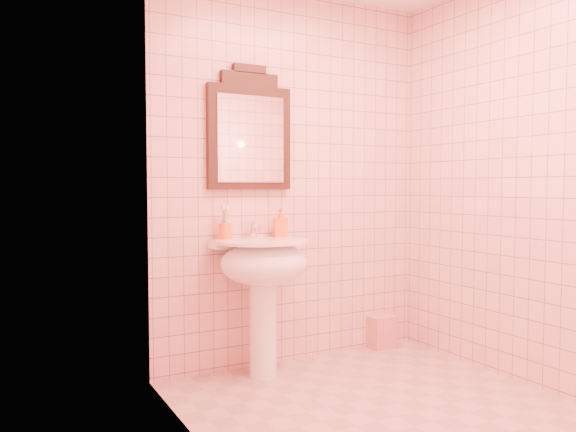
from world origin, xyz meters
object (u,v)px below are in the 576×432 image
toothbrush_cup (225,231)px  pedestal_sink (263,272)px  mirror (250,132)px  towel (382,332)px  soap_dispenser (280,223)px

toothbrush_cup → pedestal_sink: bearing=-36.3°
pedestal_sink → mirror: size_ratio=1.08×
toothbrush_cup → towel: (1.25, 0.02, -0.80)m
toothbrush_cup → soap_dispenser: toothbrush_cup is taller
pedestal_sink → mirror: bearing=90.0°
pedestal_sink → towel: size_ratio=3.66×
toothbrush_cup → mirror: bearing=16.2°
mirror → toothbrush_cup: size_ratio=4.21×
mirror → towel: (1.06, -0.03, -1.43)m
mirror → soap_dispenser: (0.19, -0.07, -0.59)m
pedestal_sink → toothbrush_cup: bearing=143.7°
soap_dispenser → towel: size_ratio=0.79×
towel → soap_dispenser: bearing=-177.7°
toothbrush_cup → towel: toothbrush_cup is taller
mirror → towel: bearing=-1.8°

